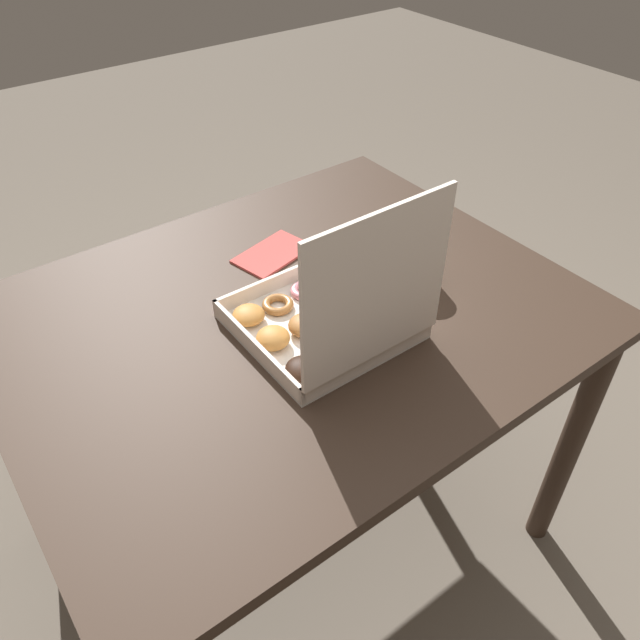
# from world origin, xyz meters

# --- Properties ---
(ground_plane) EXTENTS (8.00, 8.00, 0.00)m
(ground_plane) POSITION_xyz_m (0.00, 0.00, 0.00)
(ground_plane) COLOR #6B6054
(dining_table) EXTENTS (1.14, 0.92, 0.77)m
(dining_table) POSITION_xyz_m (0.00, 0.00, 0.67)
(dining_table) COLOR #38281E
(dining_table) RESTS_ON ground_plane
(donut_box) EXTENTS (0.30, 0.31, 0.33)m
(donut_box) POSITION_xyz_m (-0.01, 0.12, 0.83)
(donut_box) COLOR silver
(donut_box) RESTS_ON dining_table
(coffee_mug) EXTENTS (0.08, 0.08, 0.09)m
(coffee_mug) POSITION_xyz_m (-0.27, 0.07, 0.82)
(coffee_mug) COLOR white
(coffee_mug) RESTS_ON dining_table
(paper_napkin) EXTENTS (0.19, 0.14, 0.01)m
(paper_napkin) POSITION_xyz_m (-0.08, -0.19, 0.77)
(paper_napkin) COLOR #CC4C47
(paper_napkin) RESTS_ON dining_table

